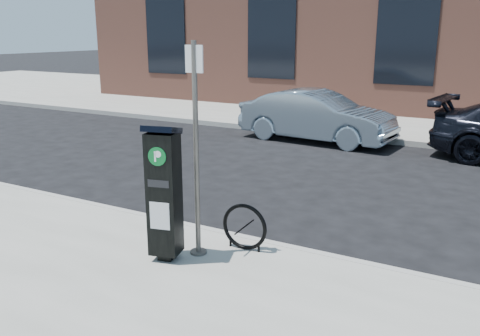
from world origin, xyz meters
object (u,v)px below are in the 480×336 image
Objects in this scene: bike_rack at (244,227)px; car_silver at (317,116)px; sign_pole at (196,153)px; parking_kiosk at (164,192)px.

car_silver is at bearing 101.11° from bike_rack.
sign_pole reaches higher than bike_rack.
parking_kiosk is 8.65m from car_silver.
bike_rack is at bearing 39.16° from sign_pole.
parking_kiosk is 2.73× the size of bike_rack.
sign_pole is (0.27, 0.35, 0.46)m from parking_kiosk.
parking_kiosk is at bearing -137.02° from bike_rack.
bike_rack is (0.47, 0.42, -1.06)m from sign_pole.
car_silver is at bearing 98.02° from sign_pole.
sign_pole is at bearing 38.44° from parking_kiosk.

